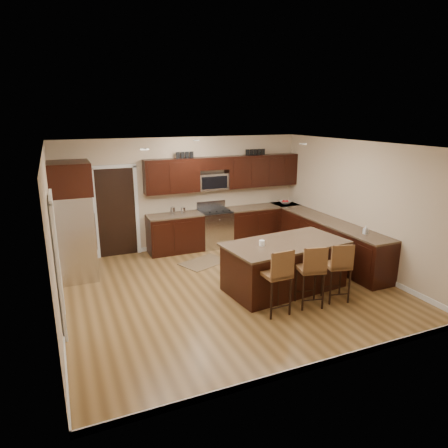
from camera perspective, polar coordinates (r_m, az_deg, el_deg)
name	(u,v)px	position (r m, az deg, el deg)	size (l,w,h in m)	color
floor	(230,288)	(7.75, 0.81, -9.12)	(6.00, 6.00, 0.00)	olive
ceiling	(230,145)	(7.07, 0.89, 11.20)	(6.00, 6.00, 0.00)	silver
wall_back	(184,193)	(9.81, -5.69, 4.37)	(6.00, 6.00, 0.00)	#C9B291
wall_left	(53,240)	(6.71, -23.30, -2.07)	(5.50, 5.50, 0.00)	#C9B291
wall_right	(360,206)	(8.91, 18.80, 2.48)	(5.50, 5.50, 0.00)	#C9B291
base_cabinets	(278,234)	(9.62, 7.72, -1.38)	(4.02, 3.96, 0.92)	black
upper_cabinets	(226,172)	(9.93, 0.32, 7.45)	(4.00, 0.33, 0.80)	black
range	(215,228)	(9.96, -1.30, -0.58)	(0.76, 0.64, 1.11)	silver
microwave	(212,182)	(9.85, -1.68, 6.08)	(0.76, 0.31, 0.40)	silver
doorway	(116,213)	(9.51, -15.12, 1.58)	(0.85, 0.03, 2.06)	black
pantry_door	(57,266)	(6.53, -22.79, -5.55)	(0.03, 0.80, 2.04)	white
letter_decor	(221,154)	(9.82, -0.45, 10.04)	(2.20, 0.03, 0.15)	black
island	(284,267)	(7.68, 8.63, -6.08)	(2.40, 1.44, 0.92)	black
stool_left	(278,274)	(6.58, 7.71, -7.13)	(0.44, 0.44, 1.14)	brown
stool_mid	(312,269)	(6.94, 12.46, -6.32)	(0.50, 0.50, 1.11)	brown
stool_right	(339,265)	(7.27, 16.07, -5.70)	(0.49, 0.49, 1.08)	brown
refrigerator	(73,220)	(8.39, -20.72, 0.55)	(0.79, 0.92, 2.35)	silver
floor_mat	(204,262)	(9.01, -2.88, -5.49)	(1.01, 0.67, 0.01)	brown
fruit_bowl	(285,202)	(10.73, 8.75, 3.09)	(0.31, 0.31, 0.08)	silver
soap_bottle	(366,230)	(8.39, 19.58, -0.79)	(0.08, 0.08, 0.17)	#B2B2B2
canister_tall	(173,211)	(9.49, -7.34, 1.85)	(0.12, 0.12, 0.18)	silver
canister_short	(183,211)	(9.56, -5.86, 1.93)	(0.11, 0.11, 0.16)	silver
island_jar	(262,243)	(7.26, 5.42, -2.72)	(0.10, 0.10, 0.10)	white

